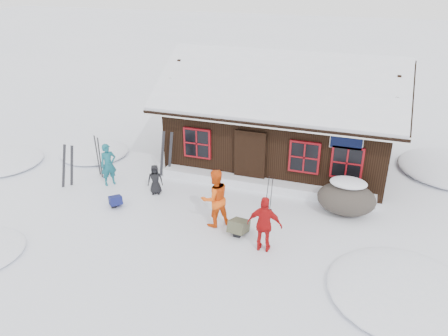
{
  "coord_description": "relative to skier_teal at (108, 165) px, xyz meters",
  "views": [
    {
      "loc": [
        4.59,
        -11.19,
        7.29
      ],
      "look_at": [
        0.48,
        0.84,
        1.3
      ],
      "focal_mm": 35.0,
      "sensor_mm": 36.0,
      "label": 1
    }
  ],
  "objects": [
    {
      "name": "ski_pair_mid",
      "position": [
        -0.74,
        0.51,
        -0.02
      ],
      "size": [
        0.34,
        0.25,
        1.61
      ],
      "rotation": [
        0.0,
        0.0,
        -0.61
      ],
      "color": "black",
      "rests_on": "ground"
    },
    {
      "name": "skier_orange_left",
      "position": [
        4.52,
        -1.31,
        0.14
      ],
      "size": [
        1.13,
        1.12,
        1.84
      ],
      "primitive_type": "imported",
      "rotation": [
        0.0,
        0.0,
        3.91
      ],
      "color": "#EB5310",
      "rests_on": "ground"
    },
    {
      "name": "ski_poles",
      "position": [
        5.89,
        -0.05,
        -0.17
      ],
      "size": [
        0.23,
        0.11,
        1.28
      ],
      "color": "black",
      "rests_on": "ground"
    },
    {
      "name": "boulder",
      "position": [
        8.23,
        0.69,
        -0.23
      ],
      "size": [
        1.84,
        1.38,
        1.08
      ],
      "color": "#433D36",
      "rests_on": "ground"
    },
    {
      "name": "backpack_blue",
      "position": [
        1.03,
        -1.31,
        -0.64
      ],
      "size": [
        0.63,
        0.63,
        0.28
      ],
      "primitive_type": "cube",
      "rotation": [
        0.0,
        0.0,
        0.76
      ],
      "color": "#121851",
      "rests_on": "ground"
    },
    {
      "name": "ski_pair_right",
      "position": [
        1.62,
        1.37,
        0.07
      ],
      "size": [
        0.57,
        0.27,
        1.79
      ],
      "rotation": [
        0.0,
        0.0,
        0.39
      ],
      "color": "black",
      "rests_on": "ground"
    },
    {
      "name": "snow_drift",
      "position": [
        5.38,
        1.42,
        -0.6
      ],
      "size": [
        7.6,
        0.6,
        0.35
      ],
      "primitive_type": "cube",
      "color": "white",
      "rests_on": "ground"
    },
    {
      "name": "mountain_hut",
      "position": [
        5.38,
        4.15,
        0.8
      ],
      "size": [
        8.9,
        6.09,
        4.42
      ],
      "color": "black",
      "rests_on": "ground"
    },
    {
      "name": "ground",
      "position": [
        3.88,
        -0.83,
        -0.78
      ],
      "size": [
        120.0,
        120.0,
        0.0
      ],
      "primitive_type": "plane",
      "color": "white",
      "rests_on": "ground"
    },
    {
      "name": "skier_teal",
      "position": [
        0.0,
        0.0,
        0.0
      ],
      "size": [
        0.65,
        0.67,
        1.56
      ],
      "primitive_type": "imported",
      "rotation": [
        0.0,
        0.0,
        0.88
      ],
      "color": "#155C68",
      "rests_on": "ground"
    },
    {
      "name": "skier_orange_right",
      "position": [
        6.25,
        -2.11,
        0.05
      ],
      "size": [
        0.99,
        0.44,
        1.66
      ],
      "primitive_type": "imported",
      "rotation": [
        0.0,
        0.0,
        3.18
      ],
      "color": "#B81214",
      "rests_on": "ground"
    },
    {
      "name": "skier_crouched",
      "position": [
        1.88,
        -0.09,
        -0.24
      ],
      "size": [
        0.61,
        0.51,
        1.07
      ],
      "primitive_type": "imported",
      "rotation": [
        0.0,
        0.0,
        0.37
      ],
      "color": "black",
      "rests_on": "ground"
    },
    {
      "name": "snow_mounds",
      "position": [
        5.53,
        1.04,
        -0.78
      ],
      "size": [
        20.6,
        13.2,
        0.48
      ],
      "color": "white",
      "rests_on": "ground"
    },
    {
      "name": "backpack_olive",
      "position": [
        5.35,
        -1.56,
        -0.6
      ],
      "size": [
        0.56,
        0.69,
        0.35
      ],
      "primitive_type": "cube",
      "rotation": [
        0.0,
        0.0,
        -0.12
      ],
      "color": "#494934",
      "rests_on": "ground"
    },
    {
      "name": "ski_pair_left",
      "position": [
        -1.28,
        -0.58,
        -0.0
      ],
      "size": [
        0.58,
        0.3,
        1.64
      ],
      "rotation": [
        0.0,
        0.0,
        0.45
      ],
      "color": "black",
      "rests_on": "ground"
    }
  ]
}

